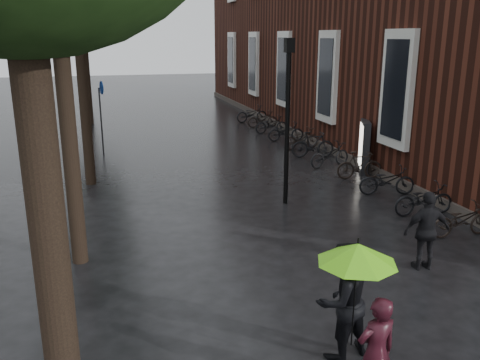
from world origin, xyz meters
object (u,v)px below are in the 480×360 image
object	(u,v)px
person_burgundy	(376,353)
person_black	(342,301)
ad_lightbox	(364,146)
lamp_post	(288,106)
pedestrian_walking	(427,231)
parked_bicycles	(313,144)

from	to	relation	value
person_burgundy	person_black	xyz separation A→B (m)	(0.08, 1.11, 0.12)
ad_lightbox	lamp_post	bearing A→B (deg)	-122.53
person_burgundy	person_black	distance (m)	1.12
person_black	lamp_post	world-z (taller)	lamp_post
person_burgundy	person_black	size ratio (longest dim) A/B	0.86
person_burgundy	pedestrian_walking	world-z (taller)	pedestrian_walking
person_burgundy	lamp_post	bearing A→B (deg)	-108.72
person_burgundy	lamp_post	distance (m)	8.48
parked_bicycles	lamp_post	bearing A→B (deg)	-120.50
person_burgundy	lamp_post	world-z (taller)	lamp_post
person_burgundy	person_black	world-z (taller)	person_black
pedestrian_walking	parked_bicycles	xyz separation A→B (m)	(1.89, 10.04, -0.38)
parked_bicycles	ad_lightbox	size ratio (longest dim) A/B	9.98
ad_lightbox	person_burgundy	bearing A→B (deg)	-94.50
pedestrian_walking	person_black	bearing A→B (deg)	42.78
parked_bicycles	ad_lightbox	xyz separation A→B (m)	(0.74, -2.72, 0.45)
person_burgundy	parked_bicycles	bearing A→B (deg)	-116.28
parked_bicycles	lamp_post	size ratio (longest dim) A/B	3.91
person_black	ad_lightbox	size ratio (longest dim) A/B	1.01
pedestrian_walking	parked_bicycles	size ratio (longest dim) A/B	0.09
parked_bicycles	pedestrian_walking	bearing A→B (deg)	-100.65
person_black	ad_lightbox	xyz separation A→B (m)	(5.61, 9.52, -0.00)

